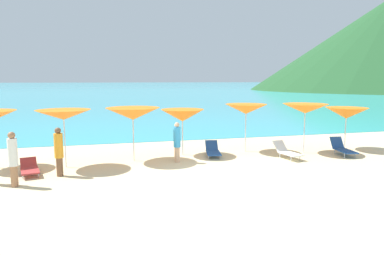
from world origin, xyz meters
TOP-DOWN VIEW (x-y plane):
  - ground_plane at (0.00, 10.00)m, footprint 50.00×100.00m
  - ocean_water at (0.00, 227.18)m, footprint 650.00×440.00m
  - umbrella_1 at (-5.13, 2.52)m, footprint 2.09×2.09m
  - umbrella_2 at (-2.46, 2.96)m, footprint 2.42×2.42m
  - umbrella_3 at (-0.20, 3.60)m, footprint 1.99×1.99m
  - umbrella_4 at (2.86, 3.57)m, footprint 1.96×1.96m
  - umbrella_5 at (5.37, 2.58)m, footprint 2.12×2.12m
  - umbrella_6 at (7.76, 2.77)m, footprint 2.05×2.05m
  - lounge_chair_0 at (-6.30, 1.74)m, footprint 0.90×1.57m
  - lounge_chair_1 at (1.05, 3.00)m, footprint 0.89×1.67m
  - lounge_chair_2 at (4.02, 1.74)m, footprint 0.81×1.51m
  - lounge_chair_3 at (6.84, 1.73)m, footprint 0.81×1.63m
  - beachgoer_0 at (-6.48, 0.30)m, footprint 0.29×0.29m
  - beachgoer_1 at (-5.22, 1.23)m, footprint 0.30×0.30m
  - beachgoer_2 at (-0.75, 2.24)m, footprint 0.29×0.29m

SIDE VIEW (x-z plane):
  - ground_plane at x=0.00m, z-range -0.30..0.00m
  - ocean_water at x=0.00m, z-range 0.00..0.02m
  - lounge_chair_0 at x=-6.30m, z-range -0.02..0.48m
  - lounge_chair_1 at x=1.05m, z-range -0.04..0.55m
  - lounge_chair_3 at x=6.84m, z-range -0.06..0.67m
  - lounge_chair_2 at x=4.02m, z-range -0.03..0.66m
  - beachgoer_2 at x=-0.75m, z-range 0.06..1.72m
  - beachgoer_1 at x=-5.22m, z-range 0.06..1.80m
  - beachgoer_0 at x=-6.48m, z-range 0.07..1.85m
  - umbrella_6 at x=7.76m, z-range 0.76..2.82m
  - umbrella_3 at x=-0.20m, z-range 0.76..2.84m
  - umbrella_2 at x=-2.46m, z-range 0.87..3.11m
  - umbrella_4 at x=2.86m, z-range 0.90..3.15m
  - umbrella_1 at x=-5.13m, z-range 0.93..3.18m
  - umbrella_5 at x=5.37m, z-range 0.92..3.22m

